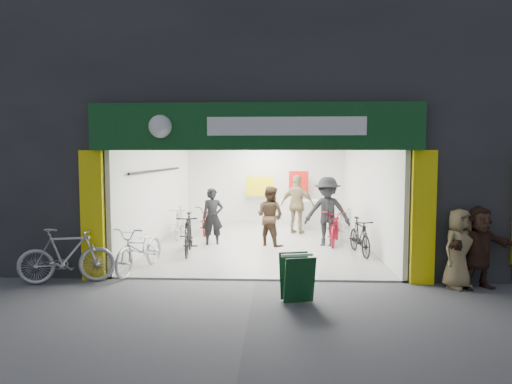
# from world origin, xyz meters

# --- Properties ---
(ground) EXTENTS (60.00, 60.00, 0.00)m
(ground) POSITION_xyz_m (0.00, 0.00, 0.00)
(ground) COLOR #56565B
(ground) RESTS_ON ground
(building) EXTENTS (17.00, 10.27, 8.00)m
(building) POSITION_xyz_m (0.91, 4.99, 4.31)
(building) COLOR #232326
(building) RESTS_ON ground
(bike_left_front) EXTENTS (1.04, 2.03, 1.02)m
(bike_left_front) POSITION_xyz_m (-2.50, 0.60, 0.51)
(bike_left_front) COLOR #BCBCC1
(bike_left_front) RESTS_ON ground
(bike_left_midfront) EXTENTS (0.69, 1.80, 1.05)m
(bike_left_midfront) POSITION_xyz_m (-1.80, 2.32, 0.53)
(bike_left_midfront) COLOR black
(bike_left_midfront) RESTS_ON ground
(bike_left_midback) EXTENTS (0.73, 1.82, 0.94)m
(bike_left_midback) POSITION_xyz_m (-1.80, 5.37, 0.47)
(bike_left_midback) COLOR maroon
(bike_left_midback) RESTS_ON ground
(bike_left_back) EXTENTS (0.58, 1.67, 0.99)m
(bike_left_back) POSITION_xyz_m (-2.50, 4.51, 0.49)
(bike_left_back) COLOR #B1B1B5
(bike_left_back) RESTS_ON ground
(bike_right_front) EXTENTS (0.65, 1.62, 0.95)m
(bike_right_front) POSITION_xyz_m (2.50, 2.47, 0.47)
(bike_right_front) COLOR black
(bike_right_front) RESTS_ON ground
(bike_right_mid) EXTENTS (1.03, 1.98, 0.99)m
(bike_right_mid) POSITION_xyz_m (2.08, 3.88, 0.50)
(bike_right_mid) COLOR maroon
(bike_right_mid) RESTS_ON ground
(bike_right_back) EXTENTS (0.59, 1.76, 1.04)m
(bike_right_back) POSITION_xyz_m (2.31, 4.68, 0.52)
(bike_right_back) COLOR silver
(bike_right_back) RESTS_ON ground
(parked_bike) EXTENTS (1.90, 0.96, 1.10)m
(parked_bike) POSITION_xyz_m (-3.67, -0.35, 0.55)
(parked_bike) COLOR #A2A2A6
(parked_bike) RESTS_ON ground
(customer_a) EXTENTS (0.66, 0.51, 1.60)m
(customer_a) POSITION_xyz_m (-1.35, 3.53, 0.80)
(customer_a) COLOR black
(customer_a) RESTS_ON ground
(customer_b) EXTENTS (1.02, 0.96, 1.67)m
(customer_b) POSITION_xyz_m (0.23, 3.50, 0.83)
(customer_b) COLOR #382719
(customer_b) RESTS_ON ground
(customer_c) EXTENTS (1.38, 1.01, 1.92)m
(customer_c) POSITION_xyz_m (1.80, 3.50, 0.96)
(customer_c) COLOR black
(customer_c) RESTS_ON ground
(customer_d) EXTENTS (1.21, 0.86, 1.90)m
(customer_d) POSITION_xyz_m (1.07, 5.46, 0.95)
(customer_d) COLOR #8C7B51
(customer_d) RESTS_ON ground
(pedestrian_near) EXTENTS (0.88, 0.79, 1.50)m
(pedestrian_near) POSITION_xyz_m (3.85, -0.30, 0.75)
(pedestrian_near) COLOR olive
(pedestrian_near) RESTS_ON ground
(pedestrian_far) EXTENTS (1.52, 0.81, 1.56)m
(pedestrian_far) POSITION_xyz_m (4.21, -0.32, 0.78)
(pedestrian_far) COLOR #3B241A
(pedestrian_far) RESTS_ON ground
(sandwich_board) EXTENTS (0.63, 0.64, 0.81)m
(sandwich_board) POSITION_xyz_m (0.78, -1.29, 0.44)
(sandwich_board) COLOR #0E3819
(sandwich_board) RESTS_ON ground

